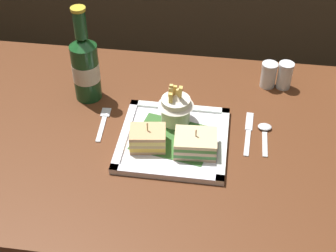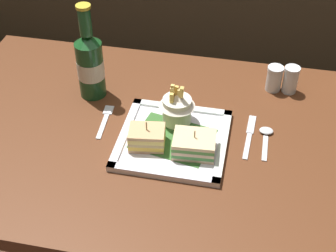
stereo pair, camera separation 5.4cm
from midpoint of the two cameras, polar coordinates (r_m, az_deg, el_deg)
The scene contains 11 objects.
dining_table at distance 1.30m, azimuth 0.64°, elevation -4.69°, with size 1.20×0.75×0.73m.
square_plate at distance 1.20m, azimuth 1.89°, elevation -1.64°, with size 0.26×0.26×0.02m.
sandwich_half_left at distance 1.16m, azimuth -1.14°, elevation -1.37°, with size 0.09×0.07×0.07m.
sandwich_half_right at distance 1.15m, azimuth 4.41°, elevation -2.19°, with size 0.10×0.08×0.07m.
fries_cup at distance 1.21m, azimuth 2.31°, elevation 2.33°, with size 0.09×0.09×0.12m.
beer_bottle at distance 1.31m, azimuth -7.89°, elevation 7.24°, with size 0.07×0.07×0.27m.
fork at distance 1.27m, azimuth -6.13°, elevation 0.73°, with size 0.03×0.13×0.00m.
knife at distance 1.24m, azimuth 10.69°, elevation -1.03°, with size 0.02×0.17×0.00m.
spoon at distance 1.24m, azimuth 12.56°, elevation -1.05°, with size 0.04×0.12×0.01m.
salt_shaker at distance 1.39m, azimuth 13.33°, elevation 5.24°, with size 0.04×0.04×0.07m.
pepper_shaker at distance 1.39m, azimuth 15.14°, elevation 5.06°, with size 0.04×0.04×0.08m.
Camera 2 is at (0.20, -0.89, 1.54)m, focal length 52.36 mm.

